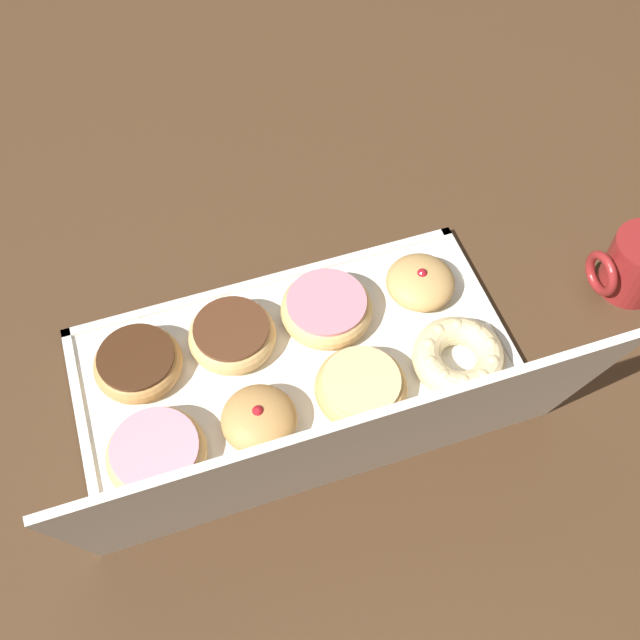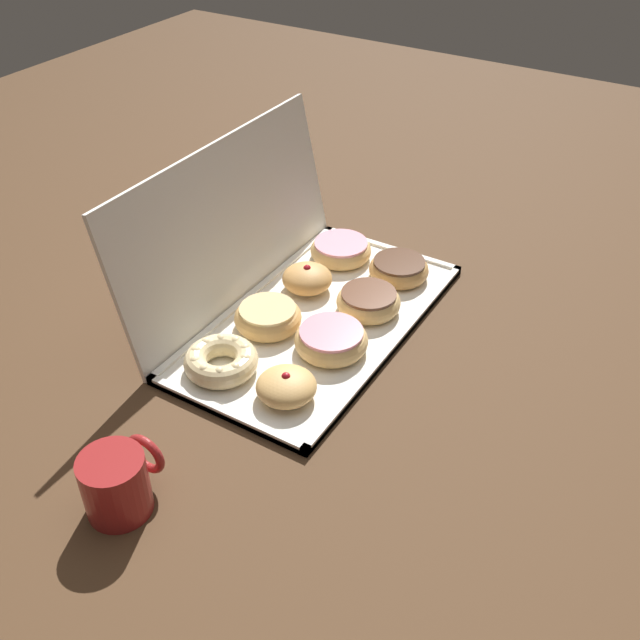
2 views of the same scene
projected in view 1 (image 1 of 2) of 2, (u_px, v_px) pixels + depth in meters
ground_plane at (296, 371)px, 0.96m from camera, size 3.00×3.00×0.00m
donut_box at (296, 369)px, 0.95m from camera, size 0.55×0.29×0.01m
box_lid_open at (347, 453)px, 0.75m from camera, size 0.55×0.07×0.28m
jelly_filled_donut_0 at (420, 282)px, 1.00m from camera, size 0.09×0.09×0.05m
pink_frosted_donut_1 at (327, 309)px, 0.97m from camera, size 0.12×0.12×0.04m
chocolate_frosted_donut_2 at (232, 335)px, 0.95m from camera, size 0.11×0.11×0.04m
chocolate_frosted_donut_3 at (138, 363)px, 0.93m from camera, size 0.11×0.11×0.04m
cruller_donut_4 at (459, 357)px, 0.94m from camera, size 0.12×0.12×0.04m
glazed_ring_donut_5 at (361, 387)px, 0.91m from camera, size 0.11×0.11×0.04m
jelly_filled_donut_6 at (259, 419)px, 0.89m from camera, size 0.09×0.09×0.05m
pink_frosted_donut_7 at (156, 453)px, 0.87m from camera, size 0.12×0.12×0.04m
coffee_mug at (636, 264)px, 0.99m from camera, size 0.11×0.09×0.09m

